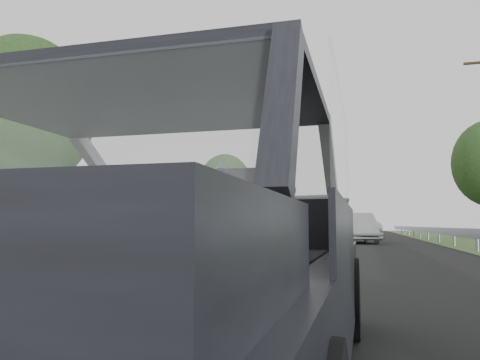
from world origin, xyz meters
The scene contains 9 objects.
subject_car centered at (0.00, 0.00, 0.72)m, with size 1.80×4.00×1.45m, color black.
dashboard centered at (0.00, 0.62, 0.85)m, with size 1.58×0.45×0.30m, color black.
driver_seat centered at (-0.40, -0.29, 0.88)m, with size 0.50×0.72×0.42m, color black.
passenger_seat centered at (0.40, -0.29, 0.88)m, with size 0.50×0.72×0.42m, color black.
steering_wheel centered at (-0.40, 0.33, 0.92)m, with size 0.36×0.36×0.04m, color black.
cat centered at (0.31, 0.66, 1.09)m, with size 0.62×0.19×0.28m, color gray.
other_car centered at (0.60, 21.02, 0.72)m, with size 1.72×4.37×1.44m, color silver.
tree_5 centered at (-11.98, 13.06, 4.06)m, with size 5.36×5.36×8.13m, color #1D3518, non-canonical shape.
tree_6 centered at (-9.24, 31.56, 3.03)m, with size 4.00×4.00×6.07m, color #1D3518, non-canonical shape.
Camera 1 is at (0.98, -2.36, 0.85)m, focal length 35.00 mm.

